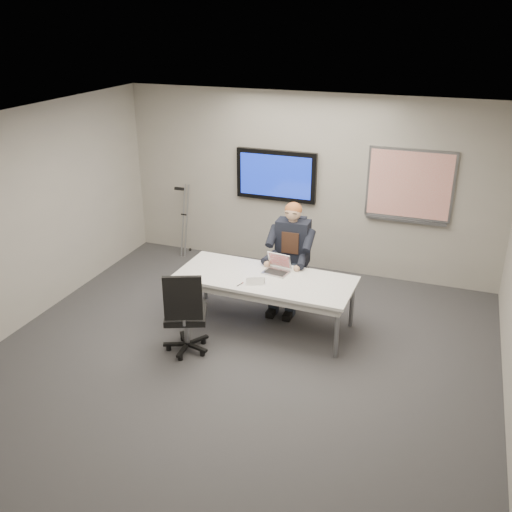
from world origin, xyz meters
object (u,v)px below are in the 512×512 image
(office_chair_far, at_px, (293,279))
(laptop, at_px, (277,267))
(office_chair_near, at_px, (186,327))
(conference_table, at_px, (265,283))
(seated_person, at_px, (288,267))

(office_chair_far, height_order, laptop, laptop)
(office_chair_far, relative_size, office_chair_near, 0.84)
(office_chair_near, bearing_deg, conference_table, -148.18)
(conference_table, distance_m, seated_person, 0.65)
(seated_person, bearing_deg, office_chair_far, 89.24)
(conference_table, bearing_deg, office_chair_far, 84.12)
(conference_table, height_order, office_chair_near, office_chair_near)
(office_chair_far, relative_size, seated_person, 0.63)
(laptop, bearing_deg, conference_table, -104.10)
(conference_table, xyz_separation_m, office_chair_far, (0.12, 0.90, -0.34))
(office_chair_far, bearing_deg, laptop, -97.36)
(conference_table, distance_m, office_chair_far, 0.97)
(conference_table, distance_m, laptop, 0.28)
(conference_table, relative_size, seated_person, 1.57)
(office_chair_far, xyz_separation_m, office_chair_near, (-0.80, -1.85, 0.06))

